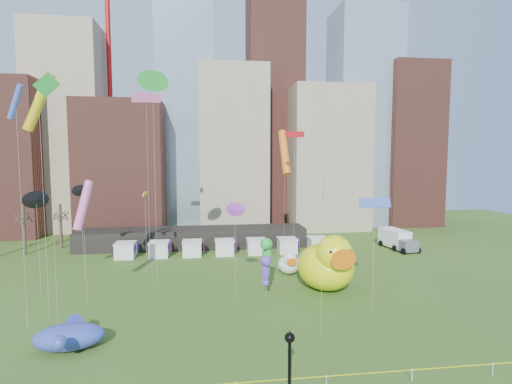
{
  "coord_description": "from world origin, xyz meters",
  "views": [
    {
      "loc": [
        -1.66,
        -23.3,
        15.09
      ],
      "look_at": [
        2.82,
        11.53,
        12.0
      ],
      "focal_mm": 27.0,
      "sensor_mm": 36.0,
      "label": 1
    }
  ],
  "objects": [
    {
      "name": "kite_3",
      "position": [
        -14.85,
        11.47,
        20.44
      ],
      "size": [
        1.76,
        1.34,
        22.3
      ],
      "color": "silver",
      "rests_on": "ground"
    },
    {
      "name": "kite_7",
      "position": [
        1.28,
        17.01,
        9.66
      ],
      "size": [
        1.35,
        0.92,
        10.42
      ],
      "color": "silver",
      "rests_on": "ground"
    },
    {
      "name": "kite_1",
      "position": [
        -9.57,
        30.37,
        23.0
      ],
      "size": [
        3.83,
        0.63,
        23.71
      ],
      "color": "silver",
      "rests_on": "ground"
    },
    {
      "name": "kite_0",
      "position": [
        9.52,
        25.0,
        17.92
      ],
      "size": [
        2.44,
        1.01,
        18.48
      ],
      "color": "silver",
      "rests_on": "ground"
    },
    {
      "name": "vendor_tents",
      "position": [
        1.02,
        36.0,
        1.11
      ],
      "size": [
        33.24,
        2.8,
        2.4
      ],
      "color": "white",
      "rests_on": "ground"
    },
    {
      "name": "skyline",
      "position": [
        2.25,
        61.06,
        21.44
      ],
      "size": [
        101.0,
        23.0,
        68.0
      ],
      "color": "brown",
      "rests_on": "ground"
    },
    {
      "name": "kite_9",
      "position": [
        -14.04,
        17.12,
        10.34
      ],
      "size": [
        1.82,
        3.1,
        12.88
      ],
      "color": "silver",
      "rests_on": "ground"
    },
    {
      "name": "kite_8",
      "position": [
        7.96,
        7.64,
        12.65
      ],
      "size": [
        0.86,
        2.71,
        14.24
      ],
      "color": "silver",
      "rests_on": "ground"
    },
    {
      "name": "pavilion",
      "position": [
        -4.0,
        42.0,
        1.6
      ],
      "size": [
        38.0,
        6.0,
        3.2
      ],
      "primitive_type": "cube",
      "color": "black",
      "rests_on": "ground"
    },
    {
      "name": "box_truck",
      "position": [
        29.71,
        36.35,
        1.61
      ],
      "size": [
        3.83,
        7.71,
        3.14
      ],
      "rotation": [
        0.0,
        0.0,
        0.15
      ],
      "color": "white",
      "rests_on": "ground"
    },
    {
      "name": "kite_13",
      "position": [
        -17.47,
        11.71,
        19.73
      ],
      "size": [
        1.8,
        1.13,
        21.28
      ],
      "color": "silver",
      "rests_on": "ground"
    },
    {
      "name": "kite_5",
      "position": [
        14.14,
        11.15,
        10.85
      ],
      "size": [
        3.06,
        0.47,
        11.36
      ],
      "color": "silver",
      "rests_on": "ground"
    },
    {
      "name": "bare_trees",
      "position": [
        -30.17,
        40.54,
        4.01
      ],
      "size": [
        8.44,
        6.44,
        8.5
      ],
      "color": "#382B21",
      "rests_on": "ground"
    },
    {
      "name": "seahorse_purple",
      "position": [
        4.6,
        17.03,
        3.17
      ],
      "size": [
        1.18,
        1.49,
        4.6
      ],
      "rotation": [
        0.0,
        0.0,
        0.02
      ],
      "color": "silver",
      "rests_on": "ground"
    },
    {
      "name": "seahorse_green",
      "position": [
        4.98,
        18.84,
        4.42
      ],
      "size": [
        1.81,
        2.03,
        6.14
      ],
      "rotation": [
        0.0,
        0.0,
        -0.38
      ],
      "color": "silver",
      "rests_on": "ground"
    },
    {
      "name": "kite_10",
      "position": [
        -20.1,
        20.99,
        10.57
      ],
      "size": [
        1.47,
        1.54,
        11.53
      ],
      "color": "silver",
      "rests_on": "ground"
    },
    {
      "name": "kite_4",
      "position": [
        -16.21,
        13.15,
        19.99
      ],
      "size": [
        3.13,
        1.23,
        22.6
      ],
      "color": "silver",
      "rests_on": "ground"
    },
    {
      "name": "kite_6",
      "position": [
        9.75,
        32.54,
        15.93
      ],
      "size": [
        1.42,
        4.05,
        19.32
      ],
      "color": "silver",
      "rests_on": "ground"
    },
    {
      "name": "kite_11",
      "position": [
        -7.56,
        21.98,
        23.7
      ],
      "size": [
        2.28,
        1.25,
        24.93
      ],
      "color": "silver",
      "rests_on": "ground"
    },
    {
      "name": "lamppost",
      "position": [
        2.81,
        -3.2,
        3.42
      ],
      "size": [
        0.58,
        0.58,
        5.6
      ],
      "color": "black",
      "rests_on": "footpath"
    },
    {
      "name": "kite_12",
      "position": [
        -9.55,
        27.33,
        10.4
      ],
      "size": [
        0.45,
        1.88,
        10.8
      ],
      "color": "silver",
      "rests_on": "ground"
    },
    {
      "name": "crane_left",
      "position": [
        -21.11,
        64.0,
        46.9
      ],
      "size": [
        23.0,
        1.0,
        76.0
      ],
      "color": "red",
      "rests_on": "ground"
    },
    {
      "name": "small_duck",
      "position": [
        8.88,
        24.87,
        1.39
      ],
      "size": [
        2.97,
        3.96,
        3.03
      ],
      "rotation": [
        0.0,
        0.0,
        -0.03
      ],
      "color": "white",
      "rests_on": "ground"
    },
    {
      "name": "crane_right",
      "position": [
        30.89,
        64.0,
        46.9
      ],
      "size": [
        23.0,
        1.0,
        76.0
      ],
      "color": "red",
      "rests_on": "ground"
    },
    {
      "name": "kite_2",
      "position": [
        -17.37,
        27.19,
        10.98
      ],
      "size": [
        1.25,
        1.06,
        11.75
      ],
      "color": "silver",
      "rests_on": "ground"
    },
    {
      "name": "big_duck",
      "position": [
        11.88,
        18.26,
        3.09
      ],
      "size": [
        7.15,
        9.09,
        6.74
      ],
      "rotation": [
        0.0,
        0.0,
        0.11
      ],
      "color": "#F3FA0C",
      "rests_on": "ground"
    },
    {
      "name": "whale_inflatable",
      "position": [
        -12.59,
        7.73,
        1.09
      ],
      "size": [
        5.63,
        6.95,
        2.37
      ],
      "rotation": [
        0.0,
        0.0,
        0.1
      ],
      "color": "#3B3490",
      "rests_on": "ground"
    }
  ]
}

